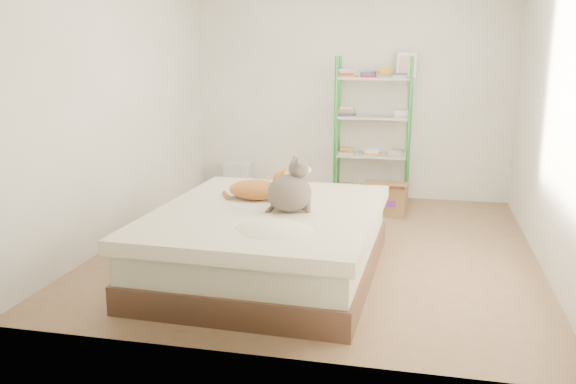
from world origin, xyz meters
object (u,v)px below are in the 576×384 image
(grey_cat, at_px, (289,185))
(cardboard_box, at_px, (385,199))
(shelf_unit, at_px, (373,128))
(bed, at_px, (268,242))
(orange_cat, at_px, (255,187))
(white_bin, at_px, (238,178))

(grey_cat, bearing_deg, cardboard_box, -41.77)
(shelf_unit, bearing_deg, cardboard_box, -70.99)
(shelf_unit, bearing_deg, grey_cat, -98.67)
(bed, height_order, orange_cat, orange_cat)
(orange_cat, relative_size, white_bin, 1.35)
(orange_cat, height_order, cardboard_box, orange_cat)
(orange_cat, bearing_deg, white_bin, 108.44)
(grey_cat, xyz_separation_m, cardboard_box, (0.61, 2.15, -0.59))
(bed, height_order, grey_cat, grey_cat)
(white_bin, bearing_deg, bed, -68.06)
(shelf_unit, distance_m, cardboard_box, 0.92)
(bed, xyz_separation_m, shelf_unit, (0.60, 2.66, 0.60))
(grey_cat, bearing_deg, white_bin, -0.98)
(cardboard_box, bearing_deg, bed, -106.91)
(cardboard_box, bearing_deg, orange_cat, -114.10)
(bed, height_order, cardboard_box, bed)
(grey_cat, bearing_deg, shelf_unit, -34.62)
(shelf_unit, distance_m, white_bin, 1.79)
(bed, relative_size, white_bin, 5.54)
(orange_cat, relative_size, grey_cat, 1.25)
(orange_cat, xyz_separation_m, grey_cat, (0.36, -0.32, 0.11))
(grey_cat, distance_m, shelf_unit, 2.74)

